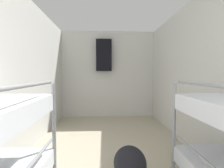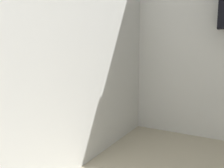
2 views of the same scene
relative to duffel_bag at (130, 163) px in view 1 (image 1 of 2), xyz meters
name	(u,v)px [view 1 (image 1 of 2)]	position (x,y,z in m)	size (l,w,h in m)	color
wall_left	(11,74)	(-1.55, 0.41, 1.05)	(0.06, 5.52, 2.49)	silver
wall_right	(210,74)	(1.19, 0.41, 1.05)	(0.06, 5.52, 2.49)	silver
wall_back	(108,74)	(-0.18, 3.14, 1.05)	(2.80, 0.06, 2.49)	silver
duffel_bag	(130,163)	(0.00, 0.00, 0.00)	(0.39, 0.46, 0.39)	black
hanging_coat	(104,55)	(-0.30, 2.99, 1.60)	(0.44, 0.12, 0.90)	black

